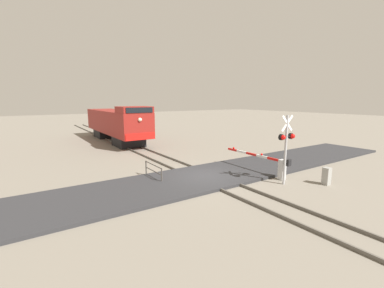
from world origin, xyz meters
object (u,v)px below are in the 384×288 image
(utility_cabinet, at_px, (327,176))
(guard_railing, at_px, (153,170))
(locomotive, at_px, (117,123))
(crossing_signal, at_px, (286,142))
(crossing_gate, at_px, (274,164))

(utility_cabinet, xyz_separation_m, guard_railing, (-7.85, 6.48, 0.11))
(locomotive, xyz_separation_m, crossing_signal, (3.05, -20.72, 0.37))
(crossing_signal, relative_size, utility_cabinet, 3.99)
(crossing_signal, bearing_deg, locomotive, 98.36)
(locomotive, height_order, crossing_signal, locomotive)
(guard_railing, bearing_deg, utility_cabinet, -39.53)
(locomotive, height_order, crossing_gate, locomotive)
(crossing_gate, relative_size, guard_railing, 2.38)
(locomotive, bearing_deg, utility_cabinet, -77.13)
(crossing_signal, height_order, utility_cabinet, crossing_signal)
(utility_cabinet, relative_size, guard_railing, 0.44)
(crossing_signal, distance_m, utility_cabinet, 3.14)
(utility_cabinet, bearing_deg, crossing_signal, 145.49)
(locomotive, xyz_separation_m, guard_railing, (-2.80, -15.61, -1.51))
(crossing_signal, relative_size, guard_railing, 1.77)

